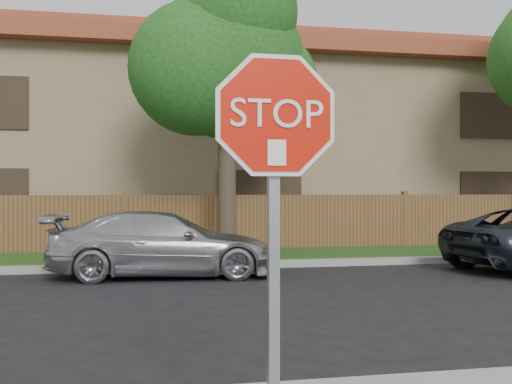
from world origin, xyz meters
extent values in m
cube|color=gray|center=(0.00, 8.15, 0.07)|extent=(70.00, 0.30, 0.15)
cube|color=#1E4714|center=(0.00, 9.80, 0.06)|extent=(70.00, 3.00, 0.12)
cube|color=brown|center=(0.00, 11.40, 0.80)|extent=(70.00, 0.12, 1.60)
cube|color=#887854|center=(0.00, 17.00, 3.00)|extent=(34.00, 8.00, 6.00)
cube|color=brown|center=(0.00, 17.00, 6.25)|extent=(35.20, 9.20, 0.50)
cube|color=brown|center=(0.00, 17.00, 6.85)|extent=(33.00, 5.50, 0.70)
cylinder|color=#382B21|center=(2.50, 9.70, 1.96)|extent=(0.44, 0.44, 3.92)
sphere|color=#184515|center=(2.50, 9.70, 4.90)|extent=(3.80, 3.80, 3.80)
sphere|color=#184515|center=(3.40, 10.00, 4.34)|extent=(3.00, 3.00, 3.00)
sphere|color=#184515|center=(1.70, 9.30, 4.62)|extent=(3.20, 3.20, 3.20)
sphere|color=#184515|center=(2.70, 9.10, 5.95)|extent=(2.80, 2.80, 2.80)
cube|color=gray|center=(1.14, -1.44, 1.25)|extent=(0.06, 0.06, 2.30)
cylinder|color=white|center=(1.14, -1.50, 2.15)|extent=(1.01, 0.02, 1.01)
cylinder|color=red|center=(1.14, -1.51, 2.15)|extent=(0.93, 0.02, 0.93)
cube|color=white|center=(1.14, -1.53, 1.93)|extent=(0.11, 0.00, 0.15)
imported|color=#A7A8AE|center=(0.84, 7.14, 0.65)|extent=(4.58, 2.09, 1.30)
camera|label=1|loc=(0.35, -4.91, 1.71)|focal=42.00mm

